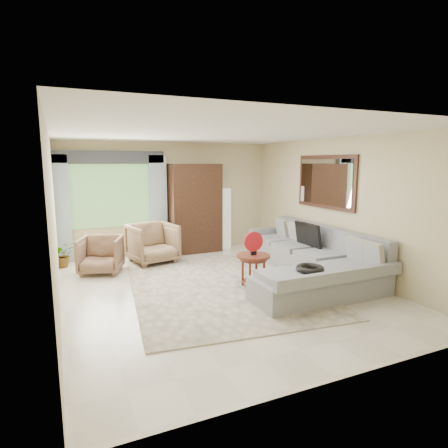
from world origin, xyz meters
name	(u,v)px	position (x,y,z in m)	size (l,w,h in m)	color
ground	(219,288)	(0.00, 0.00, 0.00)	(6.00, 6.00, 0.00)	silver
area_rug	(221,286)	(0.08, 0.08, 0.01)	(3.00, 4.00, 0.02)	beige
sectional_sofa	(311,264)	(1.78, -0.18, 0.28)	(2.30, 3.46, 0.90)	gray
tv_screen	(308,235)	(2.05, 0.31, 0.72)	(0.06, 0.74, 0.48)	black
garden_hose	(310,269)	(1.00, -1.18, 0.55)	(0.43, 0.43, 0.09)	black
coffee_table	(253,270)	(0.56, -0.19, 0.30)	(0.58, 0.58, 0.58)	#4E2015
red_disc	(254,242)	(0.56, -0.19, 0.81)	(0.34, 0.34, 0.03)	#B3111B
armchair_left	(101,255)	(-1.74, 1.78, 0.36)	(0.77, 0.79, 0.72)	brown
armchair_right	(153,243)	(-0.63, 2.12, 0.42)	(0.90, 0.93, 0.85)	olive
potted_plant	(63,255)	(-2.42, 2.55, 0.25)	(0.45, 0.39, 0.51)	#999999
armoire	(195,208)	(0.55, 2.72, 1.05)	(1.20, 0.55, 2.10)	black
floor_lamp	(225,218)	(1.35, 2.78, 0.75)	(0.24, 0.24, 1.50)	silver
window	(111,196)	(-1.35, 2.97, 1.40)	(1.80, 0.04, 1.40)	#669E59
curtain_left	(60,210)	(-2.40, 2.88, 1.15)	(0.40, 0.08, 2.30)	#9EB7CC
curtain_right	(158,205)	(-0.30, 2.88, 1.15)	(0.40, 0.08, 2.30)	#9EB7CC
valance	(109,157)	(-1.35, 2.90, 2.25)	(2.40, 0.12, 0.26)	#1E232D
wall_mirror	(325,182)	(2.46, 0.35, 1.75)	(0.05, 1.70, 1.05)	black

